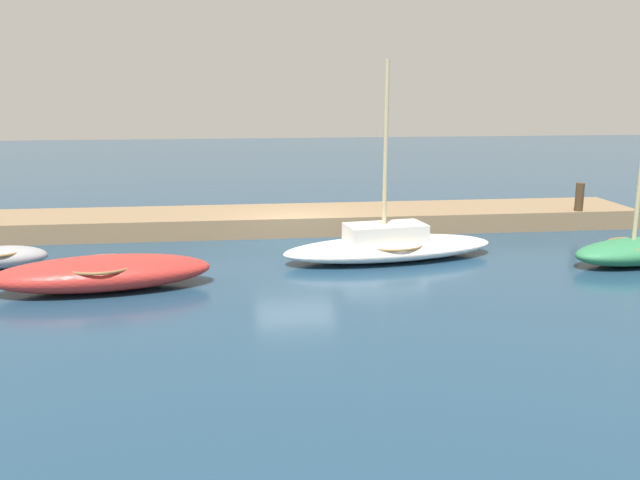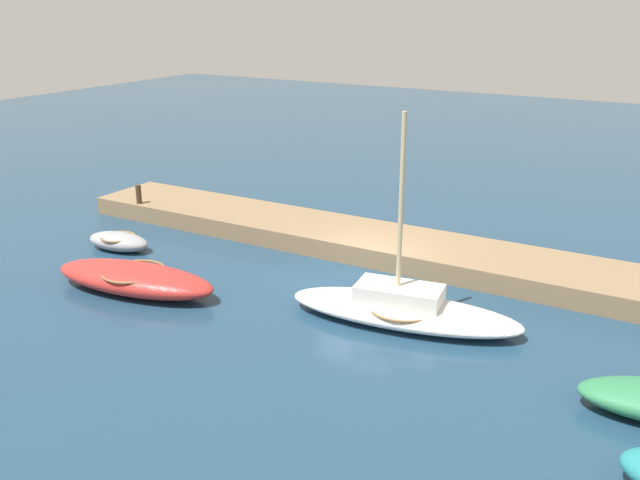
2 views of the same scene
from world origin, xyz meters
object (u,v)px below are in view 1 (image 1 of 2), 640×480
Objects in this scene: motorboat_red at (102,273)px; mooring_post_west at (579,197)px; rowboat_green at (637,250)px; sailboat_white at (389,245)px; dinghy_grey at (3,257)px.

motorboat_red is 15.44m from mooring_post_west.
sailboat_white is at bearing -23.17° from rowboat_green.
mooring_post_west reaches higher than dinghy_grey.
dinghy_grey is at bearing -46.02° from motorboat_red.
mooring_post_west is (-17.52, -2.85, 0.80)m from dinghy_grey.
rowboat_green is 4.62m from mooring_post_west.
sailboat_white reaches higher than mooring_post_west.
sailboat_white is 2.69× the size of dinghy_grey.
sailboat_white reaches higher than rowboat_green.
mooring_post_west reaches higher than motorboat_red.
mooring_post_west is at bearing -164.68° from sailboat_white.
dinghy_grey is 2.49× the size of mooring_post_west.
motorboat_red is at bearing -8.81° from rowboat_green.
rowboat_green is at bearing 168.44° from dinghy_grey.
sailboat_white is at bearing 172.28° from dinghy_grey.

